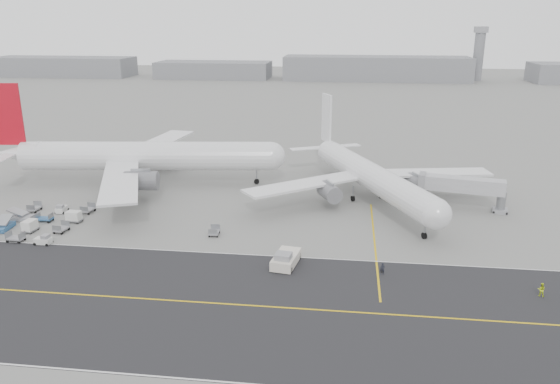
# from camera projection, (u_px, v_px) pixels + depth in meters

# --- Properties ---
(ground) EXTENTS (700.00, 700.00, 0.00)m
(ground) POSITION_uv_depth(u_px,v_px,m) (191.00, 246.00, 89.64)
(ground) COLOR gray
(ground) RESTS_ON ground
(taxiway) EXTENTS (220.00, 59.00, 0.03)m
(taxiway) POSITION_uv_depth(u_px,v_px,m) (190.00, 302.00, 72.04)
(taxiway) COLOR #252527
(taxiway) RESTS_ON ground
(horizon_buildings) EXTENTS (520.00, 28.00, 28.00)m
(horizon_buildings) POSITION_uv_depth(u_px,v_px,m) (359.00, 80.00, 331.78)
(horizon_buildings) COLOR gray
(horizon_buildings) RESTS_ON ground
(control_tower) EXTENTS (7.00, 7.00, 31.25)m
(control_tower) POSITION_uv_depth(u_px,v_px,m) (479.00, 53.00, 323.17)
(control_tower) COLOR gray
(control_tower) RESTS_ON ground
(airliner_a) EXTENTS (65.15, 64.09, 22.52)m
(airliner_a) POSITION_uv_depth(u_px,v_px,m) (140.00, 156.00, 121.44)
(airliner_a) COLOR white
(airliner_a) RESTS_ON ground
(airliner_b) EXTENTS (49.96, 51.20, 18.76)m
(airliner_b) POSITION_uv_depth(u_px,v_px,m) (369.00, 175.00, 110.66)
(airliner_b) COLOR white
(airliner_b) RESTS_ON ground
(pushback_tug) EXTENTS (4.19, 8.91, 2.51)m
(pushback_tug) POSITION_uv_depth(u_px,v_px,m) (286.00, 259.00, 82.36)
(pushback_tug) COLOR beige
(pushback_tug) RESTS_ON ground
(jet_bridge) EXTENTS (17.31, 6.47, 6.46)m
(jet_bridge) POSITION_uv_depth(u_px,v_px,m) (463.00, 186.00, 106.12)
(jet_bridge) COLOR gray
(jet_bridge) RESTS_ON ground
(gse_cluster) EXTENTS (18.79, 23.10, 2.17)m
(gse_cluster) POSITION_uv_depth(u_px,v_px,m) (40.00, 226.00, 98.34)
(gse_cluster) COLOR gray
(gse_cluster) RESTS_ON ground
(stray_dolly) EXTENTS (1.77, 2.71, 1.61)m
(stray_dolly) POSITION_uv_depth(u_px,v_px,m) (214.00, 235.00, 94.18)
(stray_dolly) COLOR silver
(stray_dolly) RESTS_ON ground
(ground_crew_a) EXTENTS (0.75, 0.55, 1.86)m
(ground_crew_a) POSITION_uv_depth(u_px,v_px,m) (382.00, 269.00, 79.33)
(ground_crew_a) COLOR black
(ground_crew_a) RESTS_ON ground
(ground_crew_b) EXTENTS (1.13, 0.99, 1.95)m
(ground_crew_b) POSITION_uv_depth(u_px,v_px,m) (541.00, 290.00, 73.21)
(ground_crew_b) COLOR #C2DA19
(ground_crew_b) RESTS_ON ground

